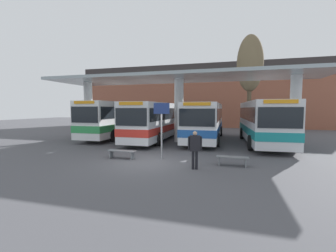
% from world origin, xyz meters
% --- Properties ---
extents(ground_plane, '(100.00, 100.00, 0.00)m').
position_xyz_m(ground_plane, '(0.00, 0.00, 0.00)').
color(ground_plane, '#4C4C51').
extents(townhouse_backdrop, '(40.00, 0.58, 9.52)m').
position_xyz_m(townhouse_backdrop, '(0.00, 23.12, 5.55)').
color(townhouse_backdrop, brown).
rests_on(townhouse_backdrop, ground_plane).
extents(station_canopy, '(22.52, 5.78, 5.50)m').
position_xyz_m(station_canopy, '(0.00, 7.50, 4.75)').
color(station_canopy, silver).
rests_on(station_canopy, ground_plane).
extents(transit_bus_left_bay, '(2.83, 11.33, 3.43)m').
position_xyz_m(transit_bus_left_bay, '(-6.54, 9.40, 1.92)').
color(transit_bus_left_bay, white).
rests_on(transit_bus_left_bay, ground_plane).
extents(transit_bus_center_bay, '(2.72, 12.36, 3.30)m').
position_xyz_m(transit_bus_center_bay, '(-2.17, 8.87, 1.84)').
color(transit_bus_center_bay, silver).
rests_on(transit_bus_center_bay, ground_plane).
extents(transit_bus_right_bay, '(2.91, 11.39, 3.26)m').
position_xyz_m(transit_bus_right_bay, '(2.02, 9.28, 1.82)').
color(transit_bus_right_bay, silver).
rests_on(transit_bus_right_bay, ground_plane).
extents(transit_bus_far_right_bay, '(3.19, 10.44, 3.35)m').
position_xyz_m(transit_bus_far_right_bay, '(6.66, 8.14, 1.87)').
color(transit_bus_far_right_bay, silver).
rests_on(transit_bus_far_right_bay, ground_plane).
extents(waiting_bench_near_pillar, '(1.65, 0.44, 0.46)m').
position_xyz_m(waiting_bench_near_pillar, '(-1.66, 0.39, 0.34)').
color(waiting_bench_near_pillar, slate).
rests_on(waiting_bench_near_pillar, ground_plane).
extents(waiting_bench_mid_platform, '(1.55, 0.44, 0.46)m').
position_xyz_m(waiting_bench_mid_platform, '(4.33, 0.39, 0.34)').
color(waiting_bench_mid_platform, slate).
rests_on(waiting_bench_mid_platform, ground_plane).
extents(info_sign_platform, '(0.90, 0.09, 3.12)m').
position_xyz_m(info_sign_platform, '(0.53, 0.91, 2.22)').
color(info_sign_platform, gray).
rests_on(info_sign_platform, ground_plane).
extents(pedestrian_waiting, '(0.65, 0.37, 1.78)m').
position_xyz_m(pedestrian_waiting, '(2.65, -0.73, 1.08)').
color(pedestrian_waiting, black).
rests_on(pedestrian_waiting, ground_plane).
extents(poplar_tree_behind_left, '(2.68, 2.68, 10.49)m').
position_xyz_m(poplar_tree_behind_left, '(6.04, 14.37, 7.43)').
color(poplar_tree_behind_left, brown).
rests_on(poplar_tree_behind_left, ground_plane).
extents(parked_car_street, '(4.50, 2.24, 2.04)m').
position_xyz_m(parked_car_street, '(-3.94, 20.04, 0.99)').
color(parked_car_street, black).
rests_on(parked_car_street, ground_plane).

